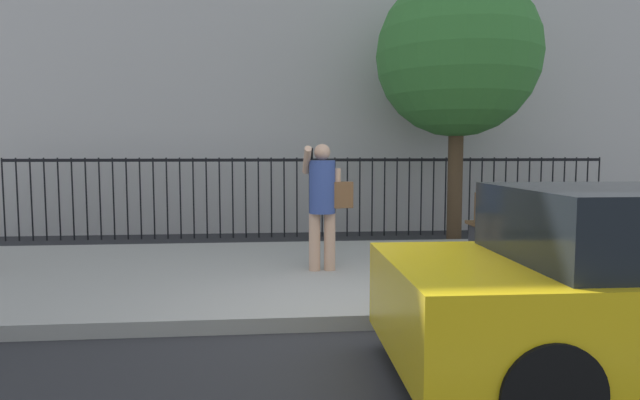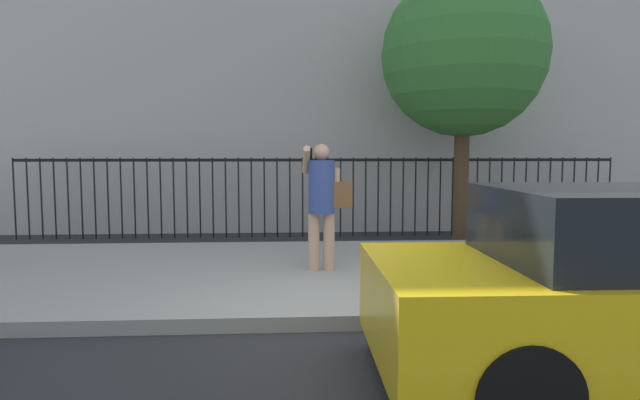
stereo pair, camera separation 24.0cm
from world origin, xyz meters
name	(u,v)px [view 2 (the right image)]	position (x,y,z in m)	size (l,w,h in m)	color
ground_plane	(361,331)	(0.00, 0.00, 0.00)	(60.00, 60.00, 0.00)	#28282B
sidewalk	(339,273)	(0.00, 2.20, 0.07)	(28.00, 4.40, 0.15)	#9E9B93
iron_fence	(322,186)	(0.00, 5.90, 1.02)	(12.03, 0.04, 1.60)	black
pedestrian_on_phone	(323,197)	(-0.22, 2.05, 1.12)	(0.65, 0.48, 1.66)	tan
street_bench	(526,221)	(2.96, 3.06, 0.65)	(1.60, 0.45, 0.95)	brown
street_tree_near	(464,55)	(2.54, 4.94, 3.47)	(3.01, 3.01, 4.99)	#4C3823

